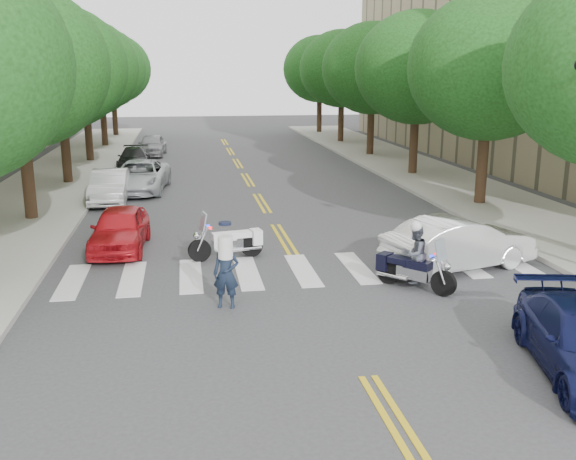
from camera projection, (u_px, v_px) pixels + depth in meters
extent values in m
plane|color=#38383A|center=(368.00, 377.00, 11.67)|extent=(140.00, 140.00, 0.00)
cube|color=#9E9991|center=(54.00, 183.00, 31.25)|extent=(5.00, 60.00, 0.15)
cube|color=#9E9991|center=(425.00, 174.00, 34.20)|extent=(5.00, 60.00, 0.15)
cylinder|color=#382316|center=(28.00, 177.00, 23.31)|extent=(0.44, 0.44, 3.32)
ellipsoid|color=#183D11|center=(17.00, 66.00, 22.37)|extent=(6.40, 6.40, 5.76)
cylinder|color=#382316|center=(66.00, 151.00, 30.97)|extent=(0.44, 0.44, 3.32)
ellipsoid|color=#183D11|center=(59.00, 67.00, 30.03)|extent=(6.40, 6.40, 5.76)
cylinder|color=#382316|center=(89.00, 135.00, 38.64)|extent=(0.44, 0.44, 3.32)
ellipsoid|color=#183D11|center=(84.00, 68.00, 37.69)|extent=(6.40, 6.40, 5.76)
cylinder|color=#382316|center=(104.00, 124.00, 46.30)|extent=(0.44, 0.44, 3.32)
ellipsoid|color=#183D11|center=(100.00, 69.00, 45.36)|extent=(6.40, 6.40, 5.76)
cylinder|color=#382316|center=(115.00, 117.00, 53.96)|extent=(0.44, 0.44, 3.32)
ellipsoid|color=#183D11|center=(112.00, 69.00, 53.02)|extent=(6.40, 6.40, 5.76)
cylinder|color=#382316|center=(482.00, 166.00, 26.05)|extent=(0.44, 0.44, 3.32)
ellipsoid|color=#183D11|center=(489.00, 67.00, 25.11)|extent=(6.40, 6.40, 5.76)
cylinder|color=#382316|center=(414.00, 144.00, 33.71)|extent=(0.44, 0.44, 3.32)
ellipsoid|color=#183D11|center=(417.00, 68.00, 32.77)|extent=(6.40, 6.40, 5.76)
cylinder|color=#382316|center=(371.00, 131.00, 41.37)|extent=(0.44, 0.44, 3.32)
ellipsoid|color=#183D11|center=(372.00, 68.00, 40.43)|extent=(6.40, 6.40, 5.76)
cylinder|color=#382316|center=(341.00, 121.00, 49.04)|extent=(0.44, 0.44, 3.32)
ellipsoid|color=#183D11|center=(342.00, 69.00, 48.09)|extent=(6.40, 6.40, 5.76)
cylinder|color=#382316|center=(319.00, 114.00, 56.70)|extent=(0.44, 0.44, 3.32)
ellipsoid|color=#183D11|center=(320.00, 69.00, 55.76)|extent=(6.40, 6.40, 5.76)
cylinder|color=black|center=(444.00, 283.00, 15.79)|extent=(0.53, 0.58, 0.66)
cylinder|color=black|center=(389.00, 271.00, 16.74)|extent=(0.56, 0.61, 0.66)
cube|color=silver|center=(414.00, 273.00, 16.27)|extent=(0.81, 0.85, 0.31)
cube|color=black|center=(418.00, 264.00, 16.15)|extent=(0.71, 0.74, 0.21)
cube|color=black|center=(399.00, 260.00, 16.47)|extent=(0.64, 0.65, 0.15)
cube|color=black|center=(385.00, 261.00, 16.77)|extent=(0.51, 0.50, 0.43)
cube|color=#8C99A5|center=(441.00, 250.00, 15.66)|extent=(0.46, 0.43, 0.53)
cube|color=red|center=(436.00, 255.00, 15.89)|extent=(0.14, 0.14, 0.08)
cube|color=#0C26E5|center=(432.00, 257.00, 15.72)|extent=(0.14, 0.14, 0.08)
imported|color=#474C56|center=(415.00, 254.00, 16.15)|extent=(0.93, 0.92, 1.52)
sphere|color=silver|center=(416.00, 227.00, 15.97)|extent=(0.29, 0.29, 0.29)
cylinder|color=black|center=(200.00, 251.00, 18.64)|extent=(0.69, 0.27, 0.67)
cylinder|color=black|center=(251.00, 245.00, 19.18)|extent=(0.69, 0.31, 0.67)
cube|color=silver|center=(227.00, 244.00, 18.90)|extent=(0.94, 0.49, 0.32)
cube|color=white|center=(224.00, 236.00, 18.81)|extent=(0.75, 0.49, 0.22)
cube|color=white|center=(242.00, 234.00, 18.99)|extent=(0.61, 0.50, 0.16)
cube|color=white|center=(256.00, 237.00, 19.17)|extent=(0.38, 0.49, 0.44)
cube|color=#8C99A5|center=(203.00, 222.00, 18.48)|extent=(0.25, 0.51, 0.54)
cube|color=red|center=(210.00, 228.00, 18.47)|extent=(0.12, 0.12, 0.08)
cube|color=#0C26E5|center=(208.00, 226.00, 18.68)|extent=(0.12, 0.12, 0.08)
imported|color=#172134|center=(226.00, 273.00, 14.91)|extent=(0.69, 0.54, 1.67)
imported|color=white|center=(459.00, 243.00, 17.90)|extent=(4.73, 2.74, 1.47)
imported|color=red|center=(120.00, 229.00, 19.80)|extent=(1.80, 4.03, 1.35)
imported|color=silver|center=(110.00, 186.00, 26.99)|extent=(1.48, 4.15, 1.36)
imported|color=#ABAFB3|center=(140.00, 176.00, 29.37)|extent=(2.85, 5.30, 1.41)
imported|color=black|center=(134.00, 158.00, 36.26)|extent=(1.70, 4.12, 1.19)
imported|color=gray|center=(152.00, 145.00, 41.91)|extent=(1.91, 4.18, 1.39)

